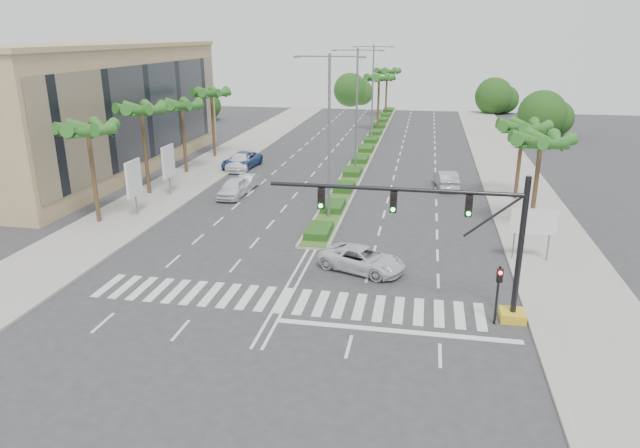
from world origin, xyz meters
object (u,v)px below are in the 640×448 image
object	(u,v)px
car_crossing	(362,259)
car_right	(446,179)
car_parked_a	(234,188)
car_parked_b	(247,182)
car_parked_c	(242,160)
car_parked_d	(240,162)

from	to	relation	value
car_crossing	car_right	world-z (taller)	car_right
car_parked_a	car_parked_b	size ratio (longest dim) A/B	1.20
car_parked_b	car_parked_c	world-z (taller)	car_parked_c
car_parked_a	car_parked_d	size ratio (longest dim) A/B	0.87
car_parked_a	car_parked_c	xyz separation A→B (m)	(-2.76, 10.74, 0.00)
car_parked_c	car_parked_d	world-z (taller)	car_parked_c
car_crossing	car_parked_c	bearing A→B (deg)	53.54
car_parked_a	car_right	world-z (taller)	car_right
car_crossing	car_right	distance (m)	21.00
car_parked_a	car_parked_c	size ratio (longest dim) A/B	0.81
car_parked_d	car_parked_b	bearing A→B (deg)	-72.41
car_parked_c	car_parked_d	size ratio (longest dim) A/B	1.07
car_parked_a	car_crossing	distance (m)	18.81
car_parked_b	car_parked_c	distance (m)	8.62
car_parked_b	car_parked_d	distance (m)	8.11
car_crossing	car_parked_b	bearing A→B (deg)	58.13
car_parked_b	car_parked_d	xyz separation A→B (m)	(-3.07, 7.50, 0.14)
car_parked_a	car_parked_d	distance (m)	10.56
car_parked_c	car_crossing	distance (m)	29.08
car_parked_d	car_right	distance (m)	21.02
car_crossing	car_parked_d	bearing A→B (deg)	54.12
car_parked_d	car_parked_c	bearing A→B (deg)	85.33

